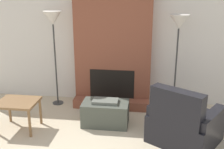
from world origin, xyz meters
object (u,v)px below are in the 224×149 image
floor_lamp_left (53,22)px  ottoman (105,113)px  side_table (18,105)px  armchair (183,125)px  floor_lamp_right (179,26)px

floor_lamp_left → ottoman: bearing=-34.5°
side_table → floor_lamp_left: bearing=75.0°
armchair → floor_lamp_left: size_ratio=0.67×
floor_lamp_right → side_table: bearing=-156.9°
ottoman → floor_lamp_left: (-1.14, 0.78, 1.49)m
side_table → floor_lamp_right: (2.70, 1.15, 1.23)m
armchair → floor_lamp_right: 1.85m
floor_lamp_right → ottoman: bearing=-148.0°
armchair → floor_lamp_left: floor_lamp_left is taller
side_table → floor_lamp_left: size_ratio=0.35×
ottoman → floor_lamp_right: floor_lamp_right is taller
side_table → floor_lamp_right: floor_lamp_right is taller
ottoman → floor_lamp_right: 2.07m
ottoman → armchair: size_ratio=0.63×
armchair → side_table: (-2.75, 0.09, 0.14)m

